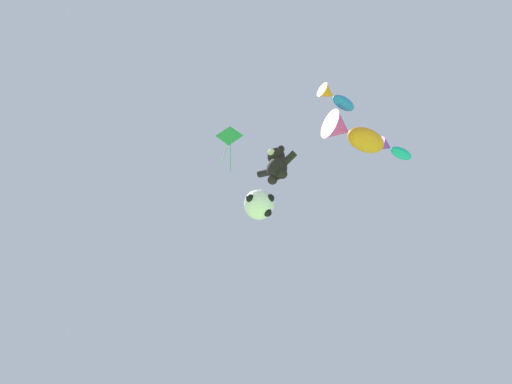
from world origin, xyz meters
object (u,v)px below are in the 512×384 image
soccer_ball_kite (259,205)px  diamond_kite (229,139)px  fish_kite_tangerine (353,134)px  fish_kite_teal (393,150)px  fish_kite_cobalt (336,98)px  teddy_bear_kite (277,165)px

soccer_ball_kite → diamond_kite: diamond_kite is taller
soccer_ball_kite → fish_kite_tangerine: bearing=32.3°
soccer_ball_kite → fish_kite_teal: (3.85, 4.15, 4.10)m
soccer_ball_kite → fish_kite_cobalt: size_ratio=0.68×
fish_kite_tangerine → teddy_bear_kite: bearing=-141.3°
fish_kite_teal → diamond_kite: (-5.67, -3.98, 1.39)m
teddy_bear_kite → soccer_ball_kite: size_ratio=1.53×
teddy_bear_kite → fish_kite_teal: bearing=52.5°
fish_kite_tangerine → fish_kite_teal: bearing=70.2°
fish_kite_cobalt → diamond_kite: size_ratio=0.50×
diamond_kite → fish_kite_tangerine: bearing=19.9°
fish_kite_tangerine → diamond_kite: size_ratio=0.84×
fish_kite_tangerine → diamond_kite: 5.58m
soccer_ball_kite → fish_kite_tangerine: 4.97m
soccer_ball_kite → fish_kite_cobalt: bearing=9.0°
teddy_bear_kite → diamond_kite: 4.67m
teddy_bear_kite → soccer_ball_kite: 1.74m
diamond_kite → fish_kite_cobalt: bearing=3.9°
soccer_ball_kite → fish_kite_teal: bearing=47.1°
fish_kite_cobalt → fish_kite_teal: bearing=80.4°
teddy_bear_kite → fish_kite_teal: fish_kite_teal is taller
fish_kite_cobalt → diamond_kite: bearing=-176.1°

